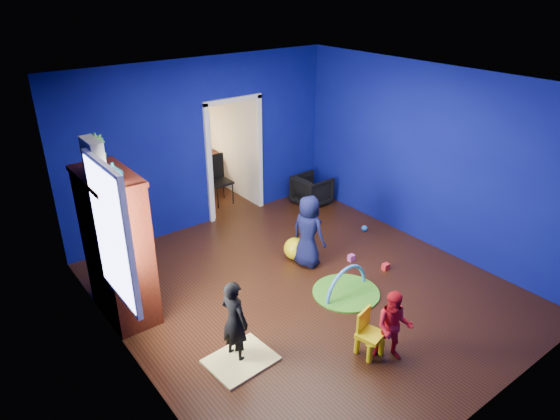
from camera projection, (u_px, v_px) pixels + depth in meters
floor at (306, 290)px, 7.11m from camera, size 5.00×5.50×0.01m
ceiling at (311, 84)px, 5.87m from camera, size 5.00×5.50×0.01m
wall_back at (204, 145)px, 8.47m from camera, size 5.00×0.02×2.90m
wall_front at (504, 294)px, 4.51m from camera, size 5.00×0.02×2.90m
wall_left at (122, 256)px, 5.12m from camera, size 0.02×5.50×2.90m
wall_right at (429, 158)px, 7.86m from camera, size 0.02×5.50×2.90m
alcove at (209, 138)px, 9.51m from camera, size 1.00×1.75×2.50m
armchair at (312, 190)px, 9.66m from camera, size 0.66×0.65×0.58m
child_black at (235, 321)px, 5.65m from camera, size 0.32×0.42×1.04m
child_navy at (308, 231)px, 7.50m from camera, size 0.48×0.63×1.14m
toddler_red at (394, 327)px, 5.67m from camera, size 0.54×0.55×0.89m
vase at (113, 172)px, 5.58m from camera, size 0.24×0.24×0.22m
potted_plant at (96, 152)px, 5.91m from camera, size 0.26×0.26×0.42m
tv_armoire at (117, 246)px, 6.26m from camera, size 0.58×1.14×1.96m
crt_tv at (120, 243)px, 6.26m from camera, size 0.46×0.70×0.54m
yellow_blanket at (241, 360)px, 5.79m from camera, size 0.79×0.65×0.03m
hopper_ball at (295, 249)px, 7.82m from camera, size 0.35×0.35×0.35m
kid_chair at (370, 336)px, 5.81m from camera, size 0.34×0.34×0.50m
play_mat at (346, 293)px, 7.02m from camera, size 0.94×0.94×0.03m
toy_arch at (346, 292)px, 7.02m from camera, size 0.84×0.14×0.84m
window_left at (110, 234)px, 5.34m from camera, size 0.03×0.95×1.55m
curtain at (107, 237)px, 5.92m from camera, size 0.14×0.42×2.40m
doorway at (234, 160)px, 8.97m from camera, size 1.16×0.10×2.10m
study_desk at (196, 171)px, 10.34m from camera, size 0.88×0.44×0.75m
desk_monitor at (191, 143)px, 10.18m from camera, size 0.40×0.05×0.32m
desk_lamp at (181, 148)px, 9.99m from camera, size 0.14×0.14×0.14m
folding_chair at (220, 181)px, 9.62m from camera, size 0.40×0.40×0.92m
book_shelf at (188, 91)px, 9.72m from camera, size 0.88×0.24×0.04m
toy_0 at (386, 267)px, 7.58m from camera, size 0.10×0.08×0.10m
toy_1 at (365, 228)px, 8.72m from camera, size 0.11×0.11×0.11m
toy_2 at (301, 252)px, 7.96m from camera, size 0.11×0.11×0.11m
toy_3 at (351, 258)px, 7.81m from camera, size 0.10×0.08×0.10m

